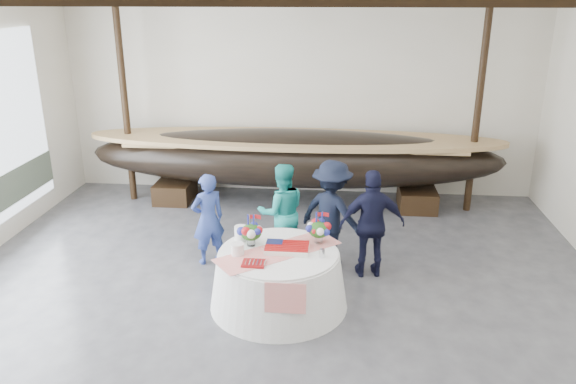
{
  "coord_description": "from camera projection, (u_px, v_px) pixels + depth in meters",
  "views": [
    {
      "loc": [
        0.86,
        -5.87,
        4.22
      ],
      "look_at": [
        0.08,
        2.48,
        1.2
      ],
      "focal_mm": 35.0,
      "sensor_mm": 36.0,
      "label": 1
    }
  ],
  "objects": [
    {
      "name": "guest_man_right",
      "position": [
        372.0,
        224.0,
        8.56
      ],
      "size": [
        1.06,
        0.57,
        1.72
      ],
      "primitive_type": "imported",
      "rotation": [
        0.0,
        0.0,
        3.3
      ],
      "color": "black",
      "rests_on": "ground"
    },
    {
      "name": "pavilion_structure",
      "position": [
        268.0,
        11.0,
        6.46
      ],
      "size": [
        9.8,
        11.76,
        4.5
      ],
      "color": "black",
      "rests_on": "ground"
    },
    {
      "name": "guest_man_left",
      "position": [
        332.0,
        214.0,
        8.92
      ],
      "size": [
        1.3,
        1.15,
        1.75
      ],
      "primitive_type": "imported",
      "rotation": [
        0.0,
        0.0,
        2.59
      ],
      "color": "black",
      "rests_on": "ground"
    },
    {
      "name": "banquet_table",
      "position": [
        279.0,
        278.0,
        7.87
      ],
      "size": [
        1.94,
        1.94,
        0.83
      ],
      "color": "silver",
      "rests_on": "ground"
    },
    {
      "name": "tabletop_items",
      "position": [
        280.0,
        236.0,
        7.84
      ],
      "size": [
        1.74,
        1.55,
        0.4
      ],
      "color": "red",
      "rests_on": "banquet_table"
    },
    {
      "name": "longboat_display",
      "position": [
        294.0,
        158.0,
        11.44
      ],
      "size": [
        8.45,
        1.69,
        1.58
      ],
      "color": "black",
      "rests_on": "ground"
    },
    {
      "name": "wall_back",
      "position": [
        300.0,
        89.0,
        11.87
      ],
      "size": [
        10.0,
        0.02,
        4.5
      ],
      "primitive_type": "cube",
      "color": "silver",
      "rests_on": "ground"
    },
    {
      "name": "floor",
      "position": [
        263.0,
        349.0,
        7.01
      ],
      "size": [
        10.0,
        12.0,
        0.01
      ],
      "primitive_type": "cube",
      "color": "#3D3D42",
      "rests_on": "ground"
    },
    {
      "name": "guest_woman_blue",
      "position": [
        208.0,
        219.0,
        9.02
      ],
      "size": [
        0.66,
        0.62,
        1.52
      ],
      "primitive_type": "imported",
      "rotation": [
        0.0,
        0.0,
        3.78
      ],
      "color": "navy",
      "rests_on": "ground"
    },
    {
      "name": "guest_woman_teal",
      "position": [
        282.0,
        212.0,
        9.12
      ],
      "size": [
        0.94,
        0.82,
        1.65
      ],
      "primitive_type": "imported",
      "rotation": [
        0.0,
        0.0,
        3.42
      ],
      "color": "teal",
      "rests_on": "ground"
    }
  ]
}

